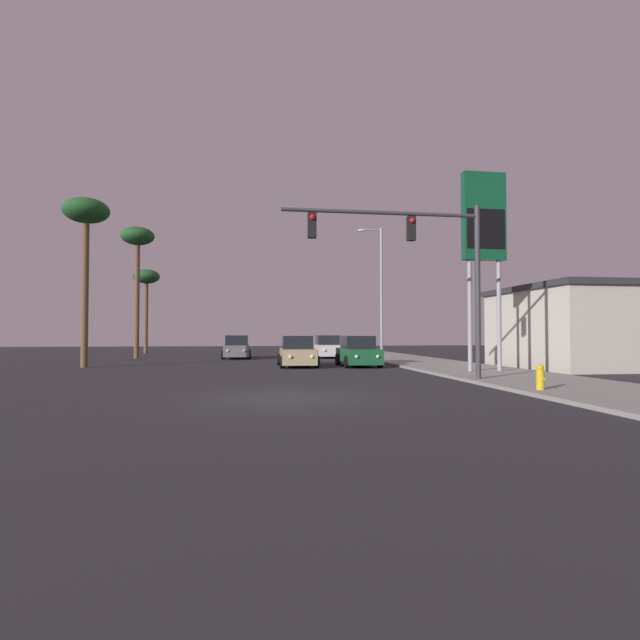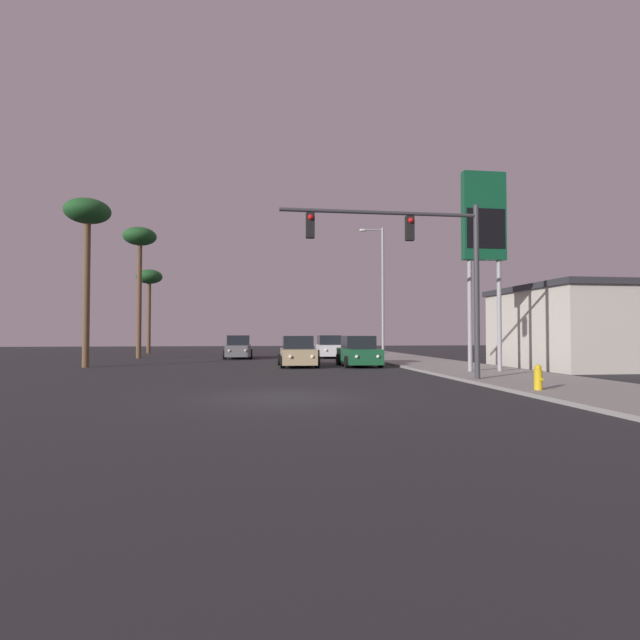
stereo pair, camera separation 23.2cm
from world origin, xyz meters
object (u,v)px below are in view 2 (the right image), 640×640
object	(u,v)px
car_white	(329,348)
traffic_light_mast	(421,254)
car_green	(359,352)
street_lamp	(381,286)
palm_tree_mid	(140,244)
palm_tree_far	(149,281)
palm_tree_near	(87,221)
gas_station_sign	(484,227)
car_grey	(238,348)
fire_hydrant	(538,378)
car_tan	(298,353)

from	to	relation	value
car_white	traffic_light_mast	xyz separation A→B (m)	(0.45, -19.49, 3.97)
car_green	street_lamp	bearing A→B (deg)	-114.65
street_lamp	palm_tree_mid	distance (m)	17.99
traffic_light_mast	palm_tree_far	distance (m)	34.35
car_white	palm_tree_near	xyz separation A→B (m)	(-14.55, -9.04, 7.11)
palm_tree_near	car_green	bearing A→B (deg)	-3.81
street_lamp	gas_station_sign	world-z (taller)	same
car_grey	gas_station_sign	distance (m)	20.32
fire_hydrant	palm_tree_far	distance (m)	39.16
car_white	palm_tree_mid	distance (m)	15.99
car_grey	car_green	distance (m)	12.04
car_tan	gas_station_sign	size ratio (longest dim) A/B	0.48
car_green	palm_tree_mid	distance (m)	19.45
gas_station_sign	palm_tree_mid	xyz separation A→B (m)	(-18.66, 16.86, 1.78)
car_tan	fire_hydrant	size ratio (longest dim) A/B	5.70
traffic_light_mast	car_grey	bearing A→B (deg)	110.41
palm_tree_far	palm_tree_mid	world-z (taller)	palm_tree_mid
car_white	gas_station_sign	distance (m)	17.57
palm_tree_near	gas_station_sign	bearing A→B (deg)	-19.68
traffic_light_mast	palm_tree_far	bearing A→B (deg)	117.39
car_tan	car_grey	distance (m)	10.28
palm_tree_far	traffic_light_mast	bearing A→B (deg)	-62.61
car_green	traffic_light_mast	bearing A→B (deg)	92.38
gas_station_sign	fire_hydrant	size ratio (longest dim) A/B	11.84
gas_station_sign	palm_tree_near	size ratio (longest dim) A/B	0.99
car_tan	car_white	size ratio (longest dim) A/B	1.00
fire_hydrant	palm_tree_near	distance (m)	23.55
gas_station_sign	palm_tree_far	distance (m)	33.47
car_green	street_lamp	world-z (taller)	street_lamp
car_white	palm_tree_mid	size ratio (longest dim) A/B	0.45
car_grey	palm_tree_near	xyz separation A→B (m)	(-7.80, -8.91, 7.11)
street_lamp	car_tan	bearing A→B (deg)	-136.05
street_lamp	palm_tree_far	world-z (taller)	street_lamp
street_lamp	palm_tree_far	bearing A→B (deg)	141.35
car_green	fire_hydrant	world-z (taller)	car_green
car_white	car_grey	distance (m)	6.75
traffic_light_mast	fire_hydrant	world-z (taller)	traffic_light_mast
car_white	gas_station_sign	world-z (taller)	gas_station_sign
car_white	car_green	distance (m)	10.01
street_lamp	palm_tree_near	bearing A→B (deg)	-163.19
gas_station_sign	palm_tree_near	bearing A→B (deg)	160.32
palm_tree_far	palm_tree_mid	bearing A→B (deg)	-82.56
car_green	palm_tree_near	bearing A→B (deg)	-3.50
car_tan	palm_tree_far	world-z (taller)	palm_tree_far
car_grey	gas_station_sign	world-z (taller)	gas_station_sign
palm_tree_near	palm_tree_far	size ratio (longest dim) A/B	1.16
car_tan	street_lamp	bearing A→B (deg)	-134.38
gas_station_sign	palm_tree_far	size ratio (longest dim) A/B	1.15
traffic_light_mast	palm_tree_near	size ratio (longest dim) A/B	0.82
car_green	palm_tree_near	distance (m)	16.33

